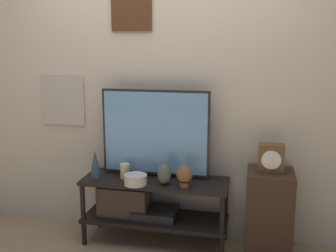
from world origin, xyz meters
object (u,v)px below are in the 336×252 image
(television, at_px, (155,133))
(vase_wide_bowl, at_px, (136,180))
(decorative_bust, at_px, (185,175))
(mantel_clock, at_px, (271,158))
(vase_slim_bronze, at_px, (95,164))
(candle_jar, at_px, (125,171))
(vase_urn_stoneware, at_px, (164,174))

(television, relative_size, vase_wide_bowl, 4.98)
(decorative_bust, bearing_deg, mantel_clock, 12.38)
(vase_slim_bronze, xyz_separation_m, decorative_bust, (0.76, -0.08, -0.02))
(decorative_bust, bearing_deg, television, 143.15)
(vase_slim_bronze, bearing_deg, candle_jar, 7.15)
(vase_urn_stoneware, relative_size, vase_slim_bronze, 0.74)
(candle_jar, distance_m, mantel_clock, 1.17)
(vase_urn_stoneware, bearing_deg, vase_slim_bronze, 175.34)
(television, xyz_separation_m, vase_slim_bronze, (-0.48, -0.13, -0.25))
(candle_jar, distance_m, decorative_bust, 0.53)
(decorative_bust, bearing_deg, vase_slim_bronze, 174.10)
(vase_urn_stoneware, bearing_deg, mantel_clock, 7.80)
(decorative_bust, bearing_deg, vase_wide_bowl, -177.34)
(television, distance_m, candle_jar, 0.40)
(vase_wide_bowl, distance_m, vase_slim_bronze, 0.39)
(television, distance_m, decorative_bust, 0.45)
(vase_wide_bowl, relative_size, vase_slim_bronze, 0.77)
(vase_slim_bronze, relative_size, decorative_bust, 1.36)
(decorative_bust, bearing_deg, vase_urn_stoneware, 169.71)
(television, height_order, vase_urn_stoneware, television)
(vase_wide_bowl, xyz_separation_m, candle_jar, (-0.13, 0.13, 0.02))
(vase_wide_bowl, distance_m, mantel_clock, 1.06)
(vase_urn_stoneware, xyz_separation_m, vase_wide_bowl, (-0.22, -0.05, -0.05))
(vase_wide_bowl, bearing_deg, vase_slim_bronze, 165.53)
(vase_wide_bowl, xyz_separation_m, decorative_bust, (0.39, 0.02, 0.06))
(television, height_order, candle_jar, television)
(mantel_clock, bearing_deg, vase_wide_bowl, -171.23)
(vase_urn_stoneware, bearing_deg, vase_wide_bowl, -167.73)
(television, xyz_separation_m, vase_wide_bowl, (-0.10, -0.23, -0.33))
(candle_jar, bearing_deg, television, 23.78)
(vase_wide_bowl, xyz_separation_m, mantel_clock, (1.03, 0.16, 0.19))
(candle_jar, bearing_deg, decorative_bust, -11.97)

